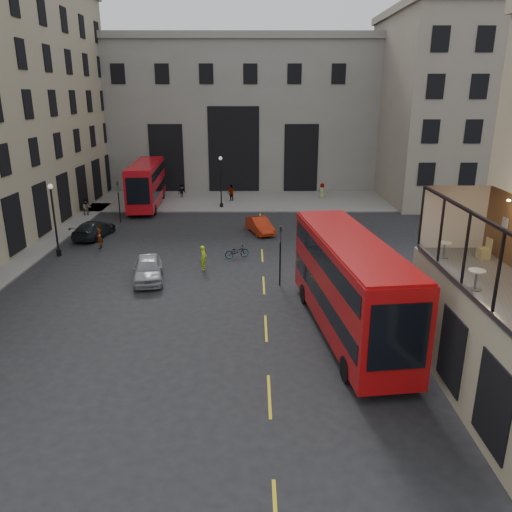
{
  "coord_description": "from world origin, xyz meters",
  "views": [
    {
      "loc": [
        -2.6,
        -17.02,
        11.41
      ],
      "look_at": [
        -2.5,
        8.7,
        3.0
      ],
      "focal_mm": 35.0,
      "sensor_mm": 36.0,
      "label": 1
    }
  ],
  "objects_px": {
    "bus_near": "(349,281)",
    "pedestrian_a": "(87,208)",
    "street_lamp_a": "(55,224)",
    "cafe_chair_d": "(484,252)",
    "pedestrian_b": "(182,191)",
    "pedestrian_c": "(231,193)",
    "pedestrian_e": "(99,237)",
    "traffic_light_near": "(280,248)",
    "bus_far": "(146,182)",
    "car_b": "(260,225)",
    "bicycle": "(237,252)",
    "car_c": "(94,229)",
    "cyclist": "(204,258)",
    "traffic_light_far": "(118,197)",
    "street_lamp_b": "(221,185)",
    "cafe_table_far": "(444,247)",
    "cafe_table_mid": "(476,277)",
    "pedestrian_d": "(322,191)",
    "car_a": "(148,269)"
  },
  "relations": [
    {
      "from": "bus_near",
      "to": "pedestrian_a",
      "type": "distance_m",
      "value": 32.46
    },
    {
      "from": "street_lamp_a",
      "to": "cafe_chair_d",
      "type": "distance_m",
      "value": 28.46
    },
    {
      "from": "pedestrian_b",
      "to": "pedestrian_c",
      "type": "relative_size",
      "value": 0.83
    },
    {
      "from": "pedestrian_e",
      "to": "traffic_light_near",
      "type": "bearing_deg",
      "value": 55.45
    },
    {
      "from": "bus_far",
      "to": "pedestrian_a",
      "type": "xyz_separation_m",
      "value": [
        -4.97,
        -4.49,
        -1.74
      ]
    },
    {
      "from": "car_b",
      "to": "pedestrian_e",
      "type": "bearing_deg",
      "value": -179.42
    },
    {
      "from": "bicycle",
      "to": "pedestrian_b",
      "type": "bearing_deg",
      "value": -4.69
    },
    {
      "from": "car_c",
      "to": "cyclist",
      "type": "relative_size",
      "value": 2.91
    },
    {
      "from": "car_b",
      "to": "cyclist",
      "type": "relative_size",
      "value": 2.41
    },
    {
      "from": "traffic_light_near",
      "to": "car_c",
      "type": "xyz_separation_m",
      "value": [
        -14.88,
        10.93,
        -1.72
      ]
    },
    {
      "from": "pedestrian_b",
      "to": "cyclist",
      "type": "bearing_deg",
      "value": -118.64
    },
    {
      "from": "traffic_light_near",
      "to": "traffic_light_far",
      "type": "xyz_separation_m",
      "value": [
        -14.0,
        16.0,
        0.0
      ]
    },
    {
      "from": "traffic_light_far",
      "to": "bus_near",
      "type": "distance_m",
      "value": 28.2
    },
    {
      "from": "cyclist",
      "to": "pedestrian_a",
      "type": "distance_m",
      "value": 19.95
    },
    {
      "from": "street_lamp_b",
      "to": "bicycle",
      "type": "distance_m",
      "value": 16.77
    },
    {
      "from": "cyclist",
      "to": "cafe_chair_d",
      "type": "distance_m",
      "value": 18.13
    },
    {
      "from": "car_b",
      "to": "cafe_table_far",
      "type": "bearing_deg",
      "value": -88.53
    },
    {
      "from": "bus_near",
      "to": "cafe_table_far",
      "type": "distance_m",
      "value": 4.73
    },
    {
      "from": "cafe_table_far",
      "to": "pedestrian_b",
      "type": "bearing_deg",
      "value": 114.85
    },
    {
      "from": "street_lamp_b",
      "to": "cyclist",
      "type": "distance_m",
      "value": 19.06
    },
    {
      "from": "bus_far",
      "to": "car_b",
      "type": "relative_size",
      "value": 2.91
    },
    {
      "from": "pedestrian_b",
      "to": "cafe_table_mid",
      "type": "distance_m",
      "value": 42.74
    },
    {
      "from": "pedestrian_a",
      "to": "cyclist",
      "type": "bearing_deg",
      "value": -73.95
    },
    {
      "from": "car_c",
      "to": "cafe_table_mid",
      "type": "xyz_separation_m",
      "value": [
        21.32,
        -23.09,
        4.4
      ]
    },
    {
      "from": "traffic_light_near",
      "to": "pedestrian_a",
      "type": "relative_size",
      "value": 2.24
    },
    {
      "from": "car_b",
      "to": "pedestrian_a",
      "type": "relative_size",
      "value": 2.36
    },
    {
      "from": "cyclist",
      "to": "cafe_table_mid",
      "type": "relative_size",
      "value": 2.19
    },
    {
      "from": "cyclist",
      "to": "bicycle",
      "type": "bearing_deg",
      "value": -32.35
    },
    {
      "from": "cafe_chair_d",
      "to": "traffic_light_far",
      "type": "bearing_deg",
      "value": 132.23
    },
    {
      "from": "pedestrian_d",
      "to": "cafe_chair_d",
      "type": "distance_m",
      "value": 35.67
    },
    {
      "from": "bus_far",
      "to": "pedestrian_b",
      "type": "distance_m",
      "value": 5.56
    },
    {
      "from": "car_c",
      "to": "bicycle",
      "type": "xyz_separation_m",
      "value": [
        12.01,
        -5.45,
        -0.23
      ]
    },
    {
      "from": "cafe_table_mid",
      "to": "cafe_table_far",
      "type": "relative_size",
      "value": 1.1
    },
    {
      "from": "car_a",
      "to": "cafe_table_far",
      "type": "height_order",
      "value": "cafe_table_far"
    },
    {
      "from": "cafe_chair_d",
      "to": "bus_near",
      "type": "bearing_deg",
      "value": 158.68
    },
    {
      "from": "car_c",
      "to": "pedestrian_a",
      "type": "height_order",
      "value": "pedestrian_a"
    },
    {
      "from": "cafe_table_far",
      "to": "pedestrian_e",
      "type": "bearing_deg",
      "value": 141.13
    },
    {
      "from": "pedestrian_b",
      "to": "street_lamp_b",
      "type": "bearing_deg",
      "value": -86.7
    },
    {
      "from": "pedestrian_d",
      "to": "car_b",
      "type": "bearing_deg",
      "value": 101.26
    },
    {
      "from": "bus_far",
      "to": "car_a",
      "type": "height_order",
      "value": "bus_far"
    },
    {
      "from": "traffic_light_near",
      "to": "traffic_light_far",
      "type": "bearing_deg",
      "value": 131.19
    },
    {
      "from": "bus_near",
      "to": "cafe_table_mid",
      "type": "bearing_deg",
      "value": -58.68
    },
    {
      "from": "street_lamp_b",
      "to": "car_a",
      "type": "bearing_deg",
      "value": -99.05
    },
    {
      "from": "bicycle",
      "to": "cyclist",
      "type": "relative_size",
      "value": 1.08
    },
    {
      "from": "car_a",
      "to": "cafe_table_mid",
      "type": "distance_m",
      "value": 20.23
    },
    {
      "from": "bicycle",
      "to": "bus_near",
      "type": "bearing_deg",
      "value": -176.41
    },
    {
      "from": "pedestrian_e",
      "to": "cafe_chair_d",
      "type": "height_order",
      "value": "cafe_chair_d"
    },
    {
      "from": "bus_far",
      "to": "cafe_chair_d",
      "type": "height_order",
      "value": "cafe_chair_d"
    },
    {
      "from": "bus_far",
      "to": "cafe_table_far",
      "type": "relative_size",
      "value": 16.92
    },
    {
      "from": "pedestrian_b",
      "to": "pedestrian_a",
      "type": "bearing_deg",
      "value": -172.15
    }
  ]
}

